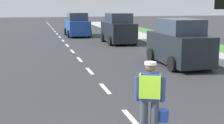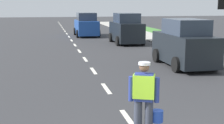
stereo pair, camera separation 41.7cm
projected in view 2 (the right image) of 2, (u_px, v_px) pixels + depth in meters
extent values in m
plane|color=#333335|center=(71.00, 40.00, 25.58)|extent=(96.00, 96.00, 0.00)
cube|color=silver|center=(128.00, 119.00, 7.96)|extent=(0.14, 1.40, 0.01)
cube|color=silver|center=(106.00, 89.00, 10.85)|extent=(0.14, 1.40, 0.01)
cube|color=silver|center=(94.00, 71.00, 13.74)|extent=(0.14, 1.40, 0.01)
cube|color=silver|center=(85.00, 59.00, 16.63)|extent=(0.14, 1.40, 0.01)
cube|color=silver|center=(79.00, 51.00, 19.52)|extent=(0.14, 1.40, 0.01)
cube|color=silver|center=(75.00, 45.00, 22.40)|extent=(0.14, 1.40, 0.01)
cube|color=silver|center=(72.00, 40.00, 25.29)|extent=(0.14, 1.40, 0.01)
cube|color=silver|center=(69.00, 37.00, 28.18)|extent=(0.14, 1.40, 0.01)
cube|color=silver|center=(67.00, 34.00, 31.07)|extent=(0.14, 1.40, 0.01)
cube|color=silver|center=(65.00, 31.00, 33.95)|extent=(0.14, 1.40, 0.01)
cube|color=silver|center=(63.00, 29.00, 36.84)|extent=(0.14, 1.40, 0.01)
cube|color=silver|center=(62.00, 27.00, 39.73)|extent=(0.14, 1.40, 0.01)
cube|color=silver|center=(61.00, 26.00, 42.62)|extent=(0.14, 1.40, 0.01)
cube|color=silver|center=(60.00, 24.00, 45.51)|extent=(0.14, 1.40, 0.01)
cube|color=silver|center=(59.00, 23.00, 48.39)|extent=(0.14, 1.40, 0.01)
cube|color=silver|center=(58.00, 22.00, 51.28)|extent=(0.14, 1.40, 0.01)
cylinder|color=#383D4C|center=(138.00, 118.00, 6.91)|extent=(0.18, 0.18, 0.82)
cylinder|color=#383D4C|center=(149.00, 119.00, 6.87)|extent=(0.18, 0.18, 0.82)
cube|color=navy|center=(144.00, 87.00, 6.76)|extent=(0.46, 0.38, 0.60)
cube|color=#A5EA33|center=(144.00, 86.00, 6.76)|extent=(0.53, 0.44, 0.51)
cylinder|color=navy|center=(131.00, 89.00, 6.82)|extent=(0.11, 0.11, 0.55)
cylinder|color=navy|center=(157.00, 90.00, 6.72)|extent=(0.11, 0.11, 0.55)
sphere|color=brown|center=(144.00, 67.00, 6.68)|extent=(0.22, 0.22, 0.22)
cylinder|color=silver|center=(144.00, 63.00, 6.67)|extent=(0.26, 0.26, 0.06)
cylinder|color=#2347B7|center=(157.00, 116.00, 6.92)|extent=(0.26, 0.26, 0.26)
cube|color=black|center=(184.00, 48.00, 14.69)|extent=(1.73, 4.02, 1.33)
cube|color=#2D3847|center=(186.00, 27.00, 14.41)|extent=(1.53, 2.21, 0.70)
cylinder|color=black|center=(157.00, 55.00, 15.80)|extent=(0.22, 0.68, 0.68)
cylinder|color=black|center=(189.00, 54.00, 16.16)|extent=(0.22, 0.68, 0.68)
cylinder|color=black|center=(176.00, 65.00, 13.40)|extent=(0.22, 0.68, 0.68)
cylinder|color=black|center=(214.00, 63.00, 13.76)|extent=(0.22, 0.68, 0.68)
cube|color=black|center=(126.00, 32.00, 23.30)|extent=(1.78, 3.95, 1.37)
cube|color=#2D3847|center=(127.00, 18.00, 23.02)|extent=(1.56, 2.17, 0.70)
cylinder|color=black|center=(111.00, 37.00, 24.39)|extent=(0.22, 0.68, 0.68)
cylinder|color=black|center=(133.00, 37.00, 24.76)|extent=(0.22, 0.68, 0.68)
cylinder|color=black|center=(118.00, 41.00, 22.03)|extent=(0.22, 0.68, 0.68)
cylinder|color=black|center=(143.00, 40.00, 22.40)|extent=(0.22, 0.68, 0.68)
cube|color=#1E4799|center=(86.00, 27.00, 28.68)|extent=(1.83, 4.10, 1.25)
cube|color=#2D3847|center=(86.00, 17.00, 28.41)|extent=(1.61, 2.26, 0.70)
cylinder|color=black|center=(75.00, 31.00, 29.81)|extent=(0.22, 0.68, 0.68)
cylinder|color=black|center=(94.00, 31.00, 30.18)|extent=(0.22, 0.68, 0.68)
cylinder|color=black|center=(78.00, 34.00, 27.36)|extent=(0.22, 0.68, 0.68)
cylinder|color=black|center=(99.00, 33.00, 27.73)|extent=(0.22, 0.68, 0.68)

